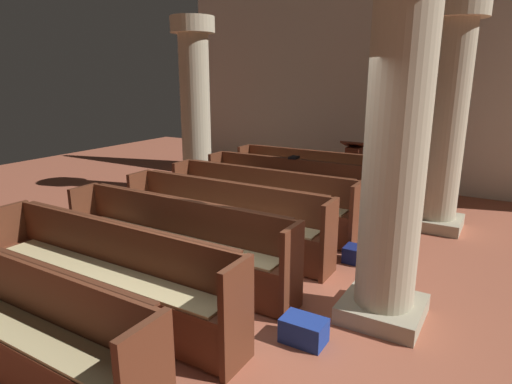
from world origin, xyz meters
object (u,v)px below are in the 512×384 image
object	(u,v)px
hymn_book	(294,157)
pew_row_2	(260,199)
pillar_aisle_side	(447,114)
pillar_far_side	(195,105)
pew_row_0	(312,174)
pew_row_1	(289,185)
kneeler_box_blue	(304,330)
pew_row_6	(6,318)
pew_row_4	(175,239)
pew_row_5	(107,270)
lectern	(353,171)
pew_row_3	(223,216)
pillar_aisle_rear	(397,140)
kneeler_box_navy	(357,255)

from	to	relation	value
hymn_book	pew_row_2	bearing A→B (deg)	-89.61
pillar_aisle_side	pillar_far_side	size ratio (longest dim) A/B	1.00
pew_row_0	pew_row_2	bearing A→B (deg)	-90.00
pillar_aisle_side	pew_row_0	bearing A→B (deg)	168.94
pew_row_1	kneeler_box_blue	world-z (taller)	pew_row_1
pew_row_6	pew_row_1	bearing A→B (deg)	90.00
pew_row_4	pew_row_5	bearing A→B (deg)	-90.00
pillar_aisle_side	hymn_book	xyz separation A→B (m)	(-2.35, -0.34, -0.82)
pew_row_0	hymn_book	distance (m)	0.92
pew_row_4	hymn_book	size ratio (longest dim) A/B	16.72
pillar_far_side	lectern	world-z (taller)	pillar_far_side
pew_row_2	pillar_aisle_side	bearing A→B (deg)	33.15
pew_row_6	pillar_far_side	distance (m)	5.94
pew_row_3	pillar_aisle_rear	bearing A→B (deg)	-14.26
pew_row_1	lectern	distance (m)	1.99
pew_row_4	pillar_aisle_side	distance (m)	4.41
pew_row_1	pew_row_4	world-z (taller)	same
pew_row_0	pillar_aisle_rear	size ratio (longest dim) A/B	0.91
pew_row_5	pillar_aisle_side	size ratio (longest dim) A/B	0.91
pillar_aisle_side	pillar_far_side	world-z (taller)	same
lectern	hymn_book	distance (m)	1.88
pew_row_0	lectern	xyz separation A→B (m)	(0.50, 0.93, -0.06)
pew_row_3	kneeler_box_blue	xyz separation A→B (m)	(1.84, -1.38, -0.39)
pew_row_1	pew_row_5	size ratio (longest dim) A/B	1.00
pew_row_5	pillar_aisle_rear	size ratio (longest dim) A/B	0.91
pew_row_4	kneeler_box_navy	size ratio (longest dim) A/B	9.46
pew_row_5	hymn_book	world-z (taller)	hymn_book
pew_row_3	pew_row_5	size ratio (longest dim) A/B	1.00
pew_row_2	pillar_aisle_rear	size ratio (longest dim) A/B	0.91
pew_row_6	pillar_aisle_side	distance (m)	6.12
pew_row_1	hymn_book	xyz separation A→B (m)	(-0.01, 0.19, 0.46)
pillar_far_side	kneeler_box_blue	xyz separation A→B (m)	(4.13, -3.73, -1.67)
pillar_far_side	lectern	size ratio (longest dim) A/B	3.18
pew_row_1	pew_row_2	world-z (taller)	same
pew_row_3	kneeler_box_navy	bearing A→B (deg)	18.51
pew_row_4	pew_row_6	size ratio (longest dim) A/B	1.00
pew_row_5	pillar_far_side	size ratio (longest dim) A/B	0.91
pew_row_3	pillar_far_side	world-z (taller)	pillar_far_side
pew_row_6	pillar_aisle_rear	bearing A→B (deg)	45.53
pew_row_4	pillar_far_side	distance (m)	4.25
kneeler_box_navy	pew_row_0	bearing A→B (deg)	125.27
pew_row_1	kneeler_box_navy	size ratio (longest dim) A/B	9.46
pew_row_0	pew_row_1	size ratio (longest dim) A/B	1.00
hymn_book	kneeler_box_blue	bearing A→B (deg)	-62.57
pew_row_4	pillar_aisle_side	bearing A→B (deg)	56.34
pew_row_5	kneeler_box_navy	bearing A→B (deg)	56.32
pew_row_6	pillar_far_side	xyz separation A→B (m)	(-2.29, 5.33, 1.28)
pillar_aisle_rear	lectern	bearing A→B (deg)	112.24
pew_row_1	pillar_aisle_rear	distance (m)	3.71
pillar_aisle_side	lectern	xyz separation A→B (m)	(-1.84, 1.39, -1.34)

